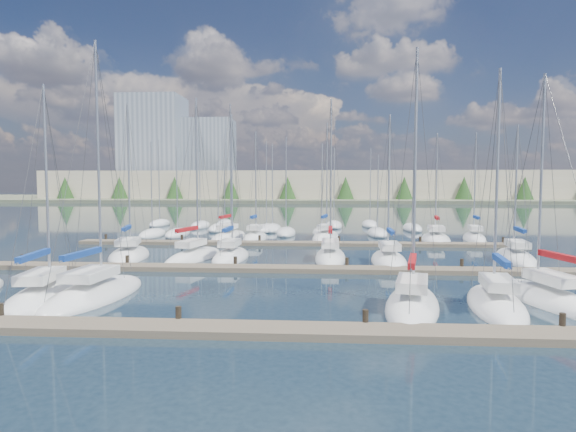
# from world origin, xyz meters

# --- Properties ---
(ground) EXTENTS (400.00, 400.00, 0.00)m
(ground) POSITION_xyz_m (0.00, 60.00, 0.00)
(ground) COLOR #1C2D39
(ground) RESTS_ON ground
(dock_near) EXTENTS (44.00, 1.93, 1.10)m
(dock_near) POSITION_xyz_m (0.00, 2.01, 0.15)
(dock_near) COLOR #6B5E4C
(dock_near) RESTS_ON ground
(dock_mid) EXTENTS (44.00, 1.93, 1.10)m
(dock_mid) POSITION_xyz_m (0.00, 16.01, 0.15)
(dock_mid) COLOR #6B5E4C
(dock_mid) RESTS_ON ground
(dock_far) EXTENTS (44.00, 1.93, 1.10)m
(dock_far) POSITION_xyz_m (0.00, 30.01, 0.15)
(dock_far) COLOR #6B5E4C
(dock_far) RESTS_ON ground
(sailboat_d) EXTENTS (4.30, 8.60, 13.49)m
(sailboat_d) POSITION_xyz_m (6.61, 6.42, 0.18)
(sailboat_d) COLOR white
(sailboat_d) RESTS_ON ground
(sailboat_j) EXTENTS (2.85, 7.36, 12.40)m
(sailboat_j) POSITION_xyz_m (-5.10, 21.01, 0.18)
(sailboat_j) COLOR white
(sailboat_j) RESTS_ON ground
(sailboat_h) EXTENTS (4.73, 8.46, 13.43)m
(sailboat_h) POSITION_xyz_m (-13.67, 21.37, 0.18)
(sailboat_h) COLOR white
(sailboat_h) RESTS_ON ground
(sailboat_e) EXTENTS (3.70, 8.08, 12.52)m
(sailboat_e) POSITION_xyz_m (10.75, 6.83, 0.18)
(sailboat_e) COLOR white
(sailboat_e) RESTS_ON ground
(sailboat_p) EXTENTS (3.94, 8.26, 13.49)m
(sailboat_p) POSITION_xyz_m (2.72, 35.72, 0.18)
(sailboat_p) COLOR white
(sailboat_p) RESTS_ON ground
(sailboat_q) EXTENTS (4.20, 8.73, 12.16)m
(sailboat_q) POSITION_xyz_m (14.37, 34.60, 0.17)
(sailboat_q) COLOR white
(sailboat_q) RESTS_ON ground
(sailboat_l) EXTENTS (2.80, 8.02, 12.17)m
(sailboat_l) POSITION_xyz_m (7.41, 20.14, 0.18)
(sailboat_l) COLOR white
(sailboat_l) RESTS_ON ground
(sailboat_r) EXTENTS (3.12, 7.57, 12.26)m
(sailboat_r) POSITION_xyz_m (18.64, 35.32, 0.19)
(sailboat_r) COLOR white
(sailboat_r) RESTS_ON ground
(sailboat_m) EXTENTS (3.75, 8.48, 11.53)m
(sailboat_m) POSITION_xyz_m (17.68, 22.00, 0.18)
(sailboat_m) COLOR white
(sailboat_m) RESTS_ON ground
(sailboat_k) EXTENTS (2.68, 9.05, 13.62)m
(sailboat_k) POSITION_xyz_m (2.93, 21.40, 0.19)
(sailboat_k) COLOR white
(sailboat_k) RESTS_ON ground
(sailboat_c) EXTENTS (3.97, 9.04, 14.54)m
(sailboat_c) POSITION_xyz_m (-10.04, 7.71, 0.18)
(sailboat_c) COLOR white
(sailboat_c) RESTS_ON ground
(sailboat_o) EXTENTS (2.79, 6.62, 12.42)m
(sailboat_o) POSITION_xyz_m (-4.95, 34.46, 0.20)
(sailboat_o) COLOR white
(sailboat_o) RESTS_ON ground
(sailboat_b) EXTENTS (3.98, 9.08, 12.11)m
(sailboat_b) POSITION_xyz_m (-12.43, 7.01, 0.17)
(sailboat_b) COLOR white
(sailboat_b) RESTS_ON ground
(sailboat_f) EXTENTS (4.12, 9.05, 12.54)m
(sailboat_f) POSITION_xyz_m (13.76, 8.19, 0.18)
(sailboat_f) COLOR white
(sailboat_f) RESTS_ON ground
(sailboat_i) EXTENTS (4.23, 8.68, 13.70)m
(sailboat_i) POSITION_xyz_m (-8.07, 20.76, 0.19)
(sailboat_i) COLOR white
(sailboat_i) RESTS_ON ground
(sailboat_n) EXTENTS (3.96, 9.01, 15.55)m
(sailboat_n) POSITION_xyz_m (-7.92, 35.04, 0.19)
(sailboat_n) COLOR white
(sailboat_n) RESTS_ON ground
(distant_boats) EXTENTS (36.93, 20.75, 13.30)m
(distant_boats) POSITION_xyz_m (-4.34, 43.76, 0.29)
(distant_boats) COLOR #9EA0A5
(distant_boats) RESTS_ON ground
(shoreline) EXTENTS (400.00, 60.00, 38.00)m
(shoreline) POSITION_xyz_m (-13.29, 149.77, 7.44)
(shoreline) COLOR #666B51
(shoreline) RESTS_ON ground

